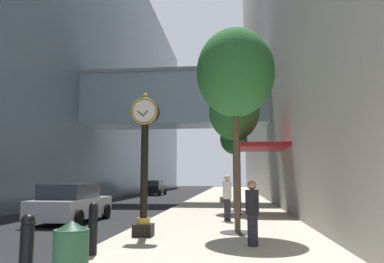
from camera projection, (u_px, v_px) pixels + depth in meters
The scene contains 15 objects.
ground_plane at pixel (190, 201), 29.88m from camera, with size 110.00×110.00×0.00m, color black.
sidewalk_right at pixel (228, 198), 32.53m from camera, with size 6.10×80.00×0.14m, color #BCB29E.
building_block_left at pixel (70, 62), 35.65m from camera, with size 22.90×80.00×25.92m.
street_clock at pixel (144, 156), 11.04m from camera, with size 0.84×0.55×4.24m.
bollard_nearest at pixel (26, 251), 5.57m from camera, with size 0.21×0.21×1.14m.
bollard_second at pixel (93, 227), 8.22m from camera, with size 0.21×0.21×1.14m.
street_tree_near at pixel (235, 73), 12.04m from camera, with size 2.53×2.53×6.55m.
street_tree_mid_near at pixel (234, 112), 19.54m from camera, with size 2.66×2.66×6.70m.
street_tree_mid_far at pixel (234, 139), 26.94m from camera, with size 1.98×1.98×5.66m.
trash_bin at pixel (71, 256), 5.49m from camera, with size 0.53×0.53×1.05m.
pedestrian_walking at pixel (227, 196), 14.71m from camera, with size 0.50×0.41×1.80m.
pedestrian_by_clock at pixel (252, 211), 9.31m from camera, with size 0.48×0.48×1.61m.
storefront_awning at pixel (261, 148), 18.37m from camera, with size 2.40×3.60×3.30m.
car_black_near at pixel (154, 188), 39.22m from camera, with size 2.17×4.09×1.57m.
car_silver_mid at pixel (71, 203), 15.36m from camera, with size 2.16×4.41×1.58m.
Camera 1 is at (3.45, -3.15, 1.82)m, focal length 34.71 mm.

